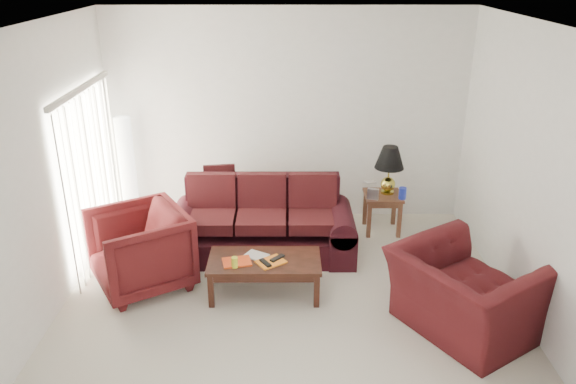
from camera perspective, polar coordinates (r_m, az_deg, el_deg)
The scene contains 19 objects.
floor at distance 6.27m, azimuth 0.02°, elevation -11.93°, with size 5.00×5.00×0.00m, color beige.
blinds at distance 7.33m, azimuth -19.30°, elevation 1.55°, with size 0.10×2.00×2.16m, color silver.
sofa at distance 7.14m, azimuth -2.66°, elevation -2.91°, with size 2.35×1.01×0.96m, color black, non-canonical shape.
throw_pillow at distance 7.76m, azimuth -6.96°, elevation 1.18°, with size 0.43×0.12×0.43m, color black.
end_table at distance 7.95m, azimuth 9.51°, elevation -2.07°, with size 0.51×0.51×0.55m, color #59301E, non-canonical shape.
table_lamp at distance 7.78m, azimuth 10.21°, elevation 2.19°, with size 0.40×0.40×0.67m, color gold, non-canonical shape.
clock at distance 7.64m, azimuth 8.63°, elevation -0.19°, with size 0.15×0.05×0.15m, color #B7B7BB.
blue_canister at distance 7.71m, azimuth 11.55°, elevation -0.13°, with size 0.10×0.10×0.16m, color #1C2EB6.
picture_frame at distance 8.00m, azimuth 8.31°, elevation 0.98°, with size 0.14×0.02×0.17m, color #B2B1B6.
floor_lamp at distance 8.17m, azimuth -15.98°, elevation 2.01°, with size 0.26×0.26×1.60m, color silver, non-canonical shape.
armchair_left at distance 6.69m, azimuth -14.79°, elevation -5.68°, with size 1.00×1.03×0.94m, color #481012.
armchair_right at distance 6.02m, azimuth 17.56°, elevation -9.83°, with size 1.33×1.16×0.86m, color #3C0D10.
coffee_table at distance 6.44m, azimuth -2.38°, elevation -8.57°, with size 1.26×0.63×0.44m, color black, non-canonical shape.
magazine_red at distance 6.29m, azimuth -5.22°, elevation -7.08°, with size 0.31×0.23×0.02m, color red.
magazine_white at distance 6.40m, azimuth -3.25°, elevation -6.47°, with size 0.25×0.19×0.01m, color silver.
magazine_orange at distance 6.27m, azimuth -1.75°, elevation -7.11°, with size 0.30×0.22×0.02m, color orange.
remote_a at distance 6.21m, azimuth -2.31°, elevation -7.19°, with size 0.05×0.18×0.02m, color black.
remote_b at distance 6.30m, azimuth -1.09°, elevation -6.71°, with size 0.06×0.19×0.02m, color black.
yellow_glass at distance 6.17m, azimuth -5.45°, elevation -7.13°, with size 0.07×0.07×0.12m, color yellow.
Camera 1 is at (-0.02, -5.16, 3.56)m, focal length 35.00 mm.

